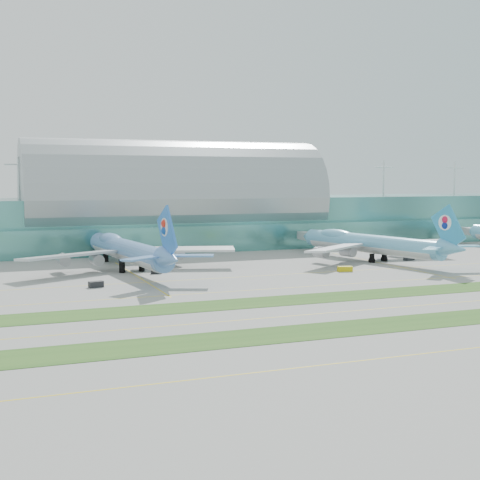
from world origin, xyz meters
name	(u,v)px	position (x,y,z in m)	size (l,w,h in m)	color
ground	(326,299)	(0.00, 0.00, 0.00)	(700.00, 700.00, 0.00)	gray
terminal	(175,212)	(0.01, 128.79, 14.23)	(340.00, 69.10, 36.00)	#3D7A75
grass_strip_near	(397,324)	(0.00, -28.00, 0.04)	(420.00, 12.00, 0.08)	#2D591E
grass_strip_far	(322,298)	(0.00, 2.00, 0.04)	(420.00, 12.00, 0.08)	#2D591E
taxiline_a	(468,349)	(0.00, -48.00, 0.01)	(420.00, 0.35, 0.01)	yellow
taxiline_b	(358,310)	(0.00, -14.00, 0.01)	(420.00, 0.35, 0.01)	yellow
taxiline_c	(292,287)	(0.00, 18.00, 0.01)	(420.00, 0.35, 0.01)	yellow
taxiline_d	(259,276)	(0.00, 40.00, 0.01)	(420.00, 0.35, 0.01)	yellow
airliner_b	(127,249)	(-32.65, 65.11, 6.46)	(66.67, 76.09, 20.94)	#5D8ECE
airliner_c	(369,242)	(48.53, 59.41, 6.21)	(62.76, 72.36, 20.13)	#63B2DB
gse_c	(96,284)	(-46.64, 36.26, 0.78)	(3.64, 1.78, 1.55)	black
gse_d	(156,272)	(-26.32, 54.63, 0.64)	(2.94, 1.44, 1.28)	black
gse_e	(345,269)	(27.53, 39.16, 0.77)	(4.30, 1.96, 1.54)	#C5B40B
gse_f	(409,258)	(61.53, 55.06, 0.77)	(3.93, 1.90, 1.54)	black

